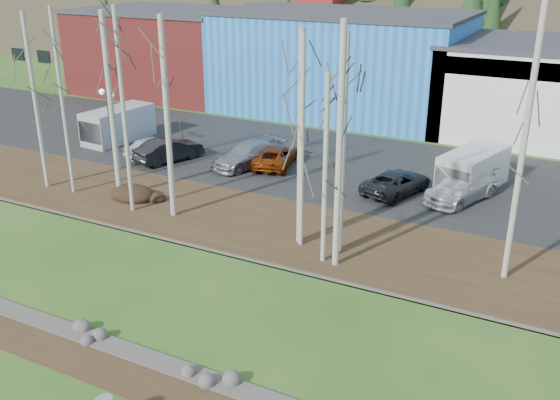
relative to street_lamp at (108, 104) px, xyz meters
The scene contains 30 objects.
ground 25.29m from the street_lamp, 53.53° to the right, with size 200.00×200.00×0.00m, color #265518.
dirt_strip 23.65m from the street_lamp, 50.47° to the right, with size 80.00×1.80×0.03m, color #382616.
near_bank_rocks 22.90m from the street_lamp, 48.86° to the right, with size 80.00×0.80×0.50m, color #47423D, non-canonical shape.
river 20.04m from the street_lamp, 41.00° to the right, with size 80.00×8.00×0.90m, color black, non-canonical shape.
far_bank_rocks 17.67m from the street_lamp, 30.71° to the right, with size 80.00×0.80×0.46m, color #47423D, non-canonical shape.
far_bank 16.29m from the street_lamp, 20.76° to the right, with size 80.00×7.00×0.15m, color #382616.
parking_lot 16.03m from the street_lamp, 18.05° to the left, with size 80.00×14.00×0.14m, color black.
building_brick 20.94m from the street_lamp, 115.78° to the left, with size 16.32×12.24×7.80m.
building_blue 20.86m from the street_lamp, 64.75° to the left, with size 20.40×12.24×8.30m.
dirt_mound 9.43m from the street_lamp, 41.45° to the right, with size 2.69×1.90×0.53m, color black.
birch_0 6.98m from the street_lamp, 80.90° to the right, with size 0.24×0.24×9.76m.
birch_1 7.58m from the street_lamp, 65.23° to the right, with size 0.19×0.19×10.08m.
birch_2 8.49m from the street_lamp, 45.69° to the right, with size 0.30×0.30×9.95m.
birch_3 10.84m from the street_lamp, 42.94° to the right, with size 0.21×0.21×10.34m.
birch_4 12.30m from the street_lamp, 33.93° to the right, with size 0.29×0.29×9.98m.
birch_5 18.82m from the street_lamp, 21.67° to the right, with size 0.20×0.20×9.58m.
birch_6 20.61m from the street_lamp, 22.67° to the right, with size 0.21×0.21×8.22m.
birch_7 21.27m from the street_lamp, 22.20° to the right, with size 0.28×0.28×10.30m.
birch_8 20.40m from the street_lamp, 19.10° to the right, with size 0.29×0.29×9.71m.
birch_9 27.07m from the street_lamp, 12.44° to the right, with size 0.24×0.24×11.53m.
birch_10 18.55m from the street_lamp, 21.10° to the right, with size 0.29×0.29×9.71m.
street_lamp is the anchor object (origin of this frame).
car_0 4.10m from the street_lamp, 11.78° to the left, with size 1.64×4.07×1.39m, color silver.
car_1 5.21m from the street_lamp, ahead, with size 1.58×4.54×1.50m, color black.
car_2 11.68m from the street_lamp, 13.42° to the left, with size 2.14×4.64×1.29m, color #87320A.
car_3 10.07m from the street_lamp, 11.06° to the left, with size 2.10×5.17×1.50m, color gray.
car_4 19.57m from the street_lamp, ahead, with size 2.16×4.69×1.30m, color #272629.
car_5 23.02m from the street_lamp, ahead, with size 2.06×5.07×1.47m, color silver.
van_white 23.32m from the street_lamp, ahead, with size 3.36×5.49×2.24m.
van_grey 3.60m from the street_lamp, 124.49° to the left, with size 2.64×5.48×2.33m.
Camera 1 is at (13.72, -10.37, 12.76)m, focal length 40.00 mm.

